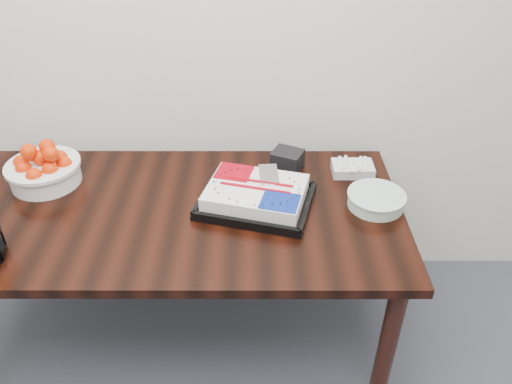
{
  "coord_description": "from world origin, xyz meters",
  "views": [
    {
      "loc": [
        0.32,
        0.4,
        1.95
      ],
      "look_at": [
        0.32,
        2.0,
        0.83
      ],
      "focal_mm": 35.0,
      "sensor_mm": 36.0,
      "label": 1
    }
  ],
  "objects_px": {
    "plate_stack": "(376,200)",
    "cake_tray": "(256,196)",
    "table": "(179,225)",
    "tangerine_bowl": "(43,166)",
    "napkin_box": "(287,160)"
  },
  "relations": [
    {
      "from": "table",
      "to": "cake_tray",
      "type": "relative_size",
      "value": 3.53
    },
    {
      "from": "tangerine_bowl",
      "to": "plate_stack",
      "type": "relative_size",
      "value": 1.33
    },
    {
      "from": "table",
      "to": "tangerine_bowl",
      "type": "bearing_deg",
      "value": 162.6
    },
    {
      "from": "table",
      "to": "tangerine_bowl",
      "type": "height_order",
      "value": "tangerine_bowl"
    },
    {
      "from": "cake_tray",
      "to": "tangerine_bowl",
      "type": "distance_m",
      "value": 0.91
    },
    {
      "from": "table",
      "to": "cake_tray",
      "type": "height_order",
      "value": "cake_tray"
    },
    {
      "from": "cake_tray",
      "to": "tangerine_bowl",
      "type": "relative_size",
      "value": 1.65
    },
    {
      "from": "cake_tray",
      "to": "napkin_box",
      "type": "distance_m",
      "value": 0.3
    },
    {
      "from": "cake_tray",
      "to": "plate_stack",
      "type": "distance_m",
      "value": 0.48
    },
    {
      "from": "cake_tray",
      "to": "tangerine_bowl",
      "type": "bearing_deg",
      "value": 170.18
    },
    {
      "from": "plate_stack",
      "to": "cake_tray",
      "type": "bearing_deg",
      "value": 178.65
    },
    {
      "from": "cake_tray",
      "to": "napkin_box",
      "type": "xyz_separation_m",
      "value": [
        0.14,
        0.26,
        0.0
      ]
    },
    {
      "from": "table",
      "to": "napkin_box",
      "type": "relative_size",
      "value": 14.2
    },
    {
      "from": "tangerine_bowl",
      "to": "napkin_box",
      "type": "relative_size",
      "value": 2.43
    },
    {
      "from": "tangerine_bowl",
      "to": "cake_tray",
      "type": "bearing_deg",
      "value": -9.82
    }
  ]
}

